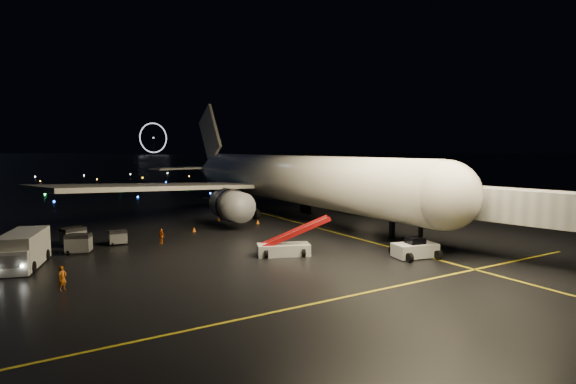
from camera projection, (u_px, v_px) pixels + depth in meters
name	position (u px, v px, depth m)	size (l,w,h in m)	color
ground	(57.00, 164.00, 296.68)	(2000.00, 2000.00, 0.00)	black
lane_centre	(310.00, 226.00, 59.11)	(0.25, 80.00, 0.02)	yellow
lane_cross	(305.00, 306.00, 29.07)	(60.00, 0.25, 0.02)	yellow
airliner	(275.00, 153.00, 68.53)	(67.08, 63.73, 19.01)	silver
pushback_tug	(415.00, 247.00, 41.85)	(4.00, 2.09, 1.90)	silver
belt_loader	(284.00, 237.00, 42.63)	(7.26, 1.98, 3.52)	silver
service_truck	(24.00, 249.00, 38.49)	(2.64, 8.37, 3.08)	silver
crew_a	(62.00, 278.00, 32.02)	(0.67, 0.44, 1.83)	orange
crew_c	(161.00, 236.00, 47.94)	(0.95, 0.39, 1.62)	orange
safety_cone_0	(258.00, 222.00, 60.98)	(0.47, 0.47, 0.54)	orange
safety_cone_1	(219.00, 219.00, 63.64)	(0.43, 0.43, 0.48)	orange
safety_cone_2	(194.00, 229.00, 55.00)	(0.49, 0.49, 0.55)	orange
safety_cone_3	(41.00, 229.00, 55.17)	(0.44, 0.44, 0.50)	orange
ferris_wheel	(153.00, 139.00, 739.93)	(50.00, 4.00, 52.00)	black
taxiway_lights	(103.00, 183.00, 130.79)	(164.00, 92.00, 0.36)	black
baggage_cart_0	(79.00, 244.00, 43.54)	(2.21, 1.54, 1.88)	slate
baggage_cart_1	(118.00, 238.00, 47.52)	(1.76, 1.23, 1.50)	slate
baggage_cart_2	(73.00, 236.00, 47.13)	(2.22, 1.56, 1.89)	slate
baggage_cart_3	(25.00, 244.00, 44.33)	(1.89, 1.32, 1.60)	slate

